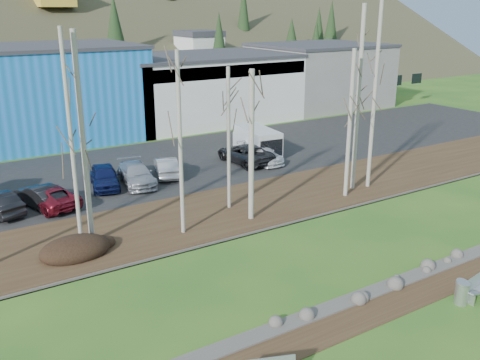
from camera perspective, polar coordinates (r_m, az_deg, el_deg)
ground at (r=21.59m, az=19.03°, el=-15.17°), size 200.00×200.00×0.00m
dirt_strip at (r=22.69m, az=14.85°, el=-12.96°), size 80.00×1.80×0.03m
near_bank_rocks at (r=23.28m, az=13.02°, el=-12.01°), size 80.00×0.80×0.50m
river at (r=25.92m, az=6.56°, el=-8.37°), size 80.00×8.00×0.90m
far_bank_rocks at (r=28.90m, az=1.45°, el=-5.37°), size 80.00×0.80×0.46m
far_bank at (r=31.37m, az=-1.81°, el=-3.28°), size 80.00×7.00×0.15m
parking_lot at (r=40.29m, az=-9.47°, el=1.33°), size 80.00×14.00×0.14m
building_blue at (r=50.99m, az=-22.39°, el=8.43°), size 20.40×12.24×8.30m
building_white at (r=57.03m, az=-4.10°, el=9.85°), size 18.36×12.24×6.80m
building_grey at (r=66.07m, az=8.40°, el=11.04°), size 14.28×12.24×7.30m
bench_damaged at (r=24.54m, az=23.89°, el=-10.47°), size 1.84×0.84×0.79m
litter_bin at (r=23.74m, az=22.56°, el=-11.11°), size 0.66×0.66×0.93m
dirt_mound at (r=26.88m, az=-17.19°, el=-6.97°), size 3.36×2.37×0.66m
birch_1 at (r=25.97m, az=-17.53°, el=3.69°), size 0.19×0.19×10.53m
birch_2 at (r=26.58m, az=-16.40°, el=3.96°), size 0.27×0.27×10.38m
birch_3 at (r=26.94m, az=-6.39°, el=3.67°), size 0.21×0.21×9.38m
birch_4 at (r=28.81m, az=1.23°, el=3.57°), size 0.29×0.29×8.27m
birch_5 at (r=30.47m, az=-1.22°, el=4.31°), size 0.21×0.21×8.20m
birch_6 at (r=34.40m, az=12.48°, el=8.30°), size 0.27×0.27×11.51m
birch_7 at (r=33.10m, az=11.62°, el=5.78°), size 0.25×0.25×9.02m
birch_8 at (r=34.96m, az=14.16°, el=8.70°), size 0.25×0.25×11.97m
car_1 at (r=33.74m, az=-20.54°, el=-1.59°), size 2.49×4.28×1.33m
car_2 at (r=33.57m, az=-19.74°, el=-1.63°), size 3.20×5.03×1.29m
car_3 at (r=36.29m, az=-11.00°, el=0.63°), size 2.68×5.01×1.38m
car_4 at (r=36.06m, az=-14.26°, el=0.35°), size 2.68×4.55×1.45m
car_5 at (r=37.71m, az=-7.88°, el=1.43°), size 2.62×4.31×1.34m
car_6 at (r=40.56m, az=0.53°, el=2.86°), size 2.61×5.28×1.44m
car_7 at (r=40.72m, az=2.23°, el=2.81°), size 1.86×4.52×1.31m
van_white at (r=42.59m, az=1.96°, el=4.07°), size 2.64×5.10×2.14m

